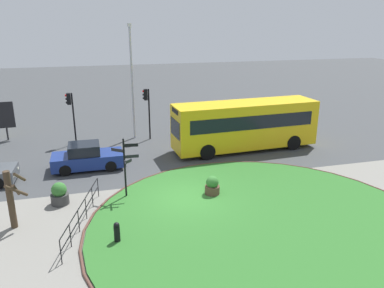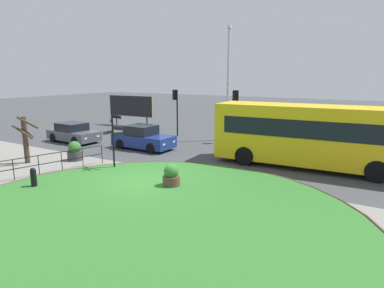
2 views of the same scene
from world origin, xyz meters
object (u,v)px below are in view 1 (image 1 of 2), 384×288
(bollard_foreground, at_px, (117,233))
(planter_kerbside, at_px, (60,194))
(street_tree_bare, at_px, (12,197))
(planter_near_signpost, at_px, (212,187))
(signpost_directional, at_px, (126,163))
(traffic_light_far, at_px, (71,107))
(car_far_lane, at_px, (87,157))
(traffic_light_near, at_px, (147,103))
(lamppost_tall, at_px, (132,79))
(bus_yellow, at_px, (245,125))

(bollard_foreground, bearing_deg, planter_kerbside, 119.85)
(street_tree_bare, bearing_deg, planter_near_signpost, 5.12)
(signpost_directional, xyz_separation_m, street_tree_bare, (-4.78, -1.66, -0.39))
(traffic_light_far, xyz_separation_m, planter_kerbside, (-0.41, -9.49, -2.13))
(bollard_foreground, height_order, car_far_lane, car_far_lane)
(bollard_foreground, xyz_separation_m, car_far_lane, (-1.03, 8.41, 0.23))
(traffic_light_near, xyz_separation_m, street_tree_bare, (-7.26, -10.98, -1.29))
(bollard_foreground, xyz_separation_m, planter_kerbside, (-2.33, 4.05, 0.04))
(signpost_directional, xyz_separation_m, planter_near_signpost, (4.07, -0.87, -1.33))
(traffic_light_far, bearing_deg, street_tree_bare, 79.41)
(bollard_foreground, relative_size, traffic_light_far, 0.25)
(street_tree_bare, bearing_deg, car_far_lane, 64.27)
(street_tree_bare, bearing_deg, signpost_directional, 19.13)
(planter_near_signpost, bearing_deg, car_far_lane, 137.89)
(car_far_lane, height_order, traffic_light_near, traffic_light_near)
(lamppost_tall, xyz_separation_m, street_tree_bare, (-6.36, -11.58, -2.93))
(signpost_directional, bearing_deg, lamppost_tall, 80.94)
(car_far_lane, xyz_separation_m, lamppost_tall, (3.41, 5.45, 3.64))
(traffic_light_far, xyz_separation_m, lamppost_tall, (4.29, 0.32, 1.70))
(bollard_foreground, bearing_deg, lamppost_tall, 80.26)
(planter_kerbside, bearing_deg, planter_near_signpost, -7.72)
(planter_kerbside, bearing_deg, traffic_light_near, 58.66)
(planter_near_signpost, distance_m, planter_kerbside, 7.26)
(bus_yellow, height_order, street_tree_bare, bus_yellow)
(bus_yellow, height_order, lamppost_tall, lamppost_tall)
(car_far_lane, height_order, traffic_light_far, traffic_light_far)
(lamppost_tall, bearing_deg, planter_kerbside, -115.63)
(car_far_lane, height_order, planter_kerbside, car_far_lane)
(planter_kerbside, relative_size, street_tree_bare, 0.41)
(lamppost_tall, distance_m, street_tree_bare, 13.53)
(bus_yellow, xyz_separation_m, lamppost_tall, (-6.76, 4.58, 2.62))
(bollard_foreground, height_order, planter_near_signpost, planter_near_signpost)
(lamppost_tall, xyz_separation_m, planter_near_signpost, (2.49, -10.78, -3.86))
(traffic_light_near, distance_m, lamppost_tall, 1.96)
(signpost_directional, relative_size, street_tree_bare, 1.15)
(car_far_lane, bearing_deg, traffic_light_near, 48.23)
(bus_yellow, height_order, planter_near_signpost, bus_yellow)
(bollard_foreground, xyz_separation_m, traffic_light_near, (3.28, 13.26, 2.23))
(traffic_light_near, distance_m, traffic_light_far, 5.21)
(bollard_foreground, bearing_deg, bus_yellow, 45.44)
(planter_near_signpost, bearing_deg, traffic_light_far, 122.95)
(signpost_directional, relative_size, bollard_foreground, 3.36)
(traffic_light_near, relative_size, street_tree_bare, 1.39)
(bollard_foreground, relative_size, planter_kerbside, 0.82)
(car_far_lane, bearing_deg, planter_near_signpost, -42.26)
(car_far_lane, xyz_separation_m, planter_kerbside, (-1.30, -4.35, -0.19))
(car_far_lane, distance_m, lamppost_tall, 7.39)
(bus_yellow, relative_size, lamppost_tall, 1.20)
(signpost_directional, height_order, bollard_foreground, signpost_directional)
(traffic_light_far, bearing_deg, bollard_foreground, 97.87)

